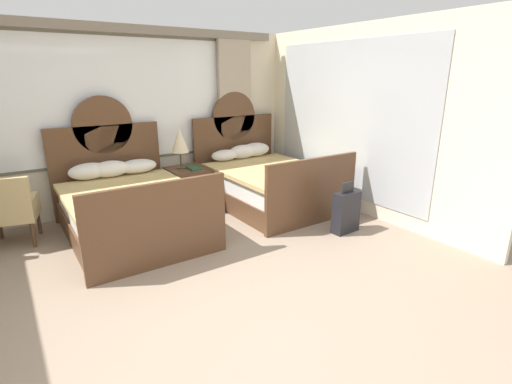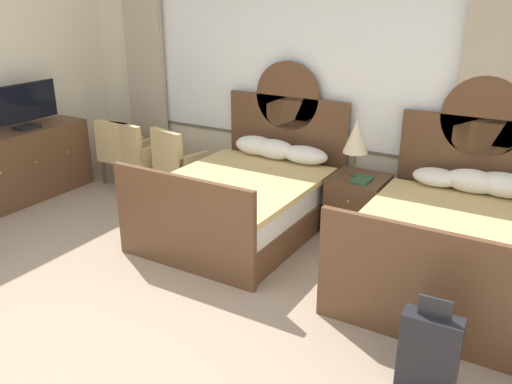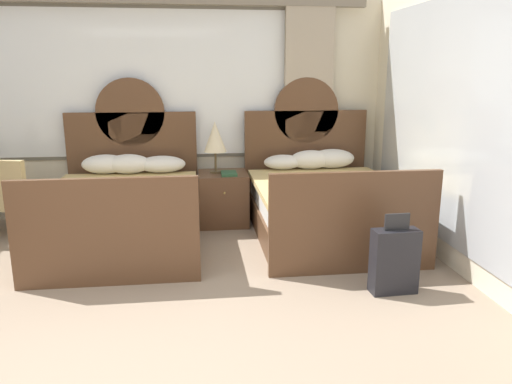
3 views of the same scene
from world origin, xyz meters
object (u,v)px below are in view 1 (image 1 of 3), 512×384
object	(u,v)px
table_lamp_on_nightstand	(180,141)
suitcase_on_floor	(346,212)
bed_near_window	(129,207)
book_on_nightstand	(194,168)
bed_near_mirror	(266,182)
armchair_by_window_left	(10,209)
nightstand_between_beds	(188,187)

from	to	relation	value
table_lamp_on_nightstand	suitcase_on_floor	bearing A→B (deg)	-57.40
bed_near_window	book_on_nightstand	distance (m)	1.27
table_lamp_on_nightstand	bed_near_window	bearing A→B (deg)	-148.75
bed_near_mirror	armchair_by_window_left	bearing A→B (deg)	172.91
bed_near_mirror	table_lamp_on_nightstand	distance (m)	1.48
armchair_by_window_left	suitcase_on_floor	world-z (taller)	armchair_by_window_left
armchair_by_window_left	book_on_nightstand	bearing A→B (deg)	0.75
nightstand_between_beds	book_on_nightstand	size ratio (longest dim) A/B	2.40
bed_near_mirror	suitcase_on_floor	world-z (taller)	bed_near_mirror
book_on_nightstand	suitcase_on_floor	size ratio (longest dim) A/B	0.38
table_lamp_on_nightstand	armchair_by_window_left	xyz separation A→B (m)	(-2.29, -0.18, -0.57)
nightstand_between_beds	table_lamp_on_nightstand	bearing A→B (deg)	157.22
bed_near_mirror	book_on_nightstand	distance (m)	1.15
nightstand_between_beds	table_lamp_on_nightstand	distance (m)	0.74
book_on_nightstand	table_lamp_on_nightstand	bearing A→B (deg)	134.46
bed_near_window	suitcase_on_floor	world-z (taller)	bed_near_window
bed_near_mirror	nightstand_between_beds	xyz separation A→B (m)	(-1.09, 0.58, -0.06)
suitcase_on_floor	bed_near_window	bearing A→B (deg)	147.12
suitcase_on_floor	table_lamp_on_nightstand	bearing A→B (deg)	122.60
bed_near_window	bed_near_mirror	bearing A→B (deg)	-0.05
armchair_by_window_left	suitcase_on_floor	xyz separation A→B (m)	(3.66, -1.97, -0.19)
suitcase_on_floor	book_on_nightstand	bearing A→B (deg)	121.54
table_lamp_on_nightstand	book_on_nightstand	distance (m)	0.46
bed_near_window	nightstand_between_beds	bearing A→B (deg)	27.93
table_lamp_on_nightstand	book_on_nightstand	xyz separation A→B (m)	(0.15, -0.15, -0.41)
nightstand_between_beds	table_lamp_on_nightstand	world-z (taller)	table_lamp_on_nightstand
table_lamp_on_nightstand	suitcase_on_floor	size ratio (longest dim) A/B	0.89
nightstand_between_beds	book_on_nightstand	distance (m)	0.35
nightstand_between_beds	armchair_by_window_left	distance (m)	2.38
bed_near_mirror	table_lamp_on_nightstand	world-z (taller)	bed_near_mirror
table_lamp_on_nightstand	armchair_by_window_left	bearing A→B (deg)	-175.45
book_on_nightstand	nightstand_between_beds	bearing A→B (deg)	119.72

